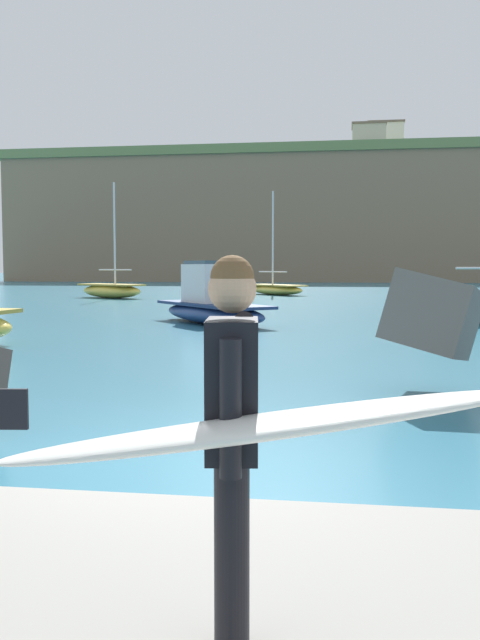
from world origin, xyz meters
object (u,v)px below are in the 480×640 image
surfer_with_board (240,431)px  boat_near_left (111,290)px  boat_mid_left (276,289)px  station_building_central (385,144)px  boat_far_centre (477,306)px  station_building_west (369,140)px  boat_far_left (211,305)px

surfer_with_board → boat_near_left: boat_near_left is taller
boat_mid_left → station_building_central: (10.28, 61.08, 20.04)m
boat_far_centre → boat_mid_left: bearing=112.1°
boat_mid_left → boat_far_centre: bearing=-67.9°
station_building_central → boat_mid_left: bearing=-99.6°
station_building_west → station_building_central: bearing=73.0°
boat_near_left → boat_far_left: bearing=-61.8°
station_building_central → boat_far_centre: bearing=-90.5°
boat_far_left → station_building_central: (9.99, 86.37, 19.83)m
surfer_with_board → station_building_central: 109.33m
boat_mid_left → boat_far_left: size_ratio=1.20×
surfer_with_board → station_building_west: station_building_west is taller
boat_mid_left → boat_far_centre: size_ratio=0.91×
boat_near_left → station_building_west: station_building_west is taller
boat_near_left → boat_mid_left: boat_mid_left is taller
station_building_central → station_building_west: bearing=-107.0°
boat_far_left → station_building_west: station_building_west is taller
boat_near_left → boat_far_centre: (19.21, -16.74, 0.08)m
boat_near_left → boat_mid_left: (9.73, 6.58, -0.08)m
boat_near_left → station_building_central: station_building_central is taller
boat_near_left → boat_far_left: 21.22m
station_building_west → boat_mid_left: bearing=-98.3°
surfer_with_board → station_building_west: size_ratio=0.44×
station_building_west → boat_far_centre: bearing=-88.6°
boat_near_left → station_building_central: (20.01, 67.66, 19.96)m
surfer_with_board → station_building_central: (5.77, 107.48, 19.19)m
boat_far_left → boat_near_left: bearing=118.2°
boat_near_left → boat_mid_left: bearing=34.1°
surfer_with_board → boat_mid_left: boat_mid_left is taller
boat_near_left → station_building_west: (17.34, 58.96, 19.09)m
boat_far_centre → station_building_west: station_building_west is taller
boat_far_centre → boat_far_left: bearing=-167.9°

